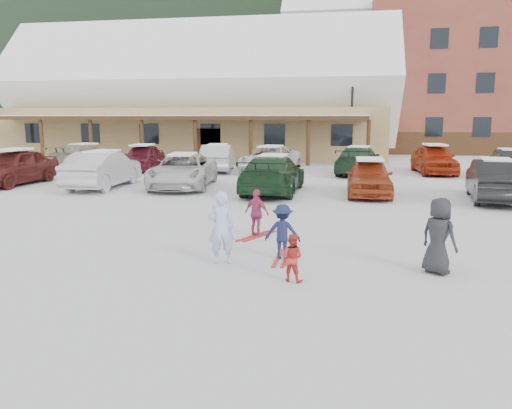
% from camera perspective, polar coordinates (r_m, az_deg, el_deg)
% --- Properties ---
extents(ground, '(160.00, 160.00, 0.00)m').
position_cam_1_polar(ground, '(10.73, -2.54, -6.13)').
color(ground, silver).
rests_on(ground, ground).
extents(forested_hillside, '(300.00, 70.00, 38.00)m').
position_cam_1_polar(forested_hillside, '(96.42, 9.22, 19.44)').
color(forested_hillside, black).
rests_on(forested_hillside, ground).
extents(day_lodge, '(29.12, 12.50, 10.38)m').
position_cam_1_polar(day_lodge, '(39.66, -6.47, 11.33)').
color(day_lodge, tan).
rests_on(day_lodge, ground).
extents(alpine_hotel, '(31.48, 14.01, 21.48)m').
position_cam_1_polar(alpine_hotel, '(49.84, 25.01, 15.61)').
color(alpine_hotel, maroon).
rests_on(alpine_hotel, ground).
extents(lamp_post, '(0.50, 0.25, 6.06)m').
position_cam_1_polar(lamp_post, '(33.91, 10.90, 10.59)').
color(lamp_post, black).
rests_on(lamp_post, ground).
extents(conifer_0, '(4.40, 4.40, 10.20)m').
position_cam_1_polar(conifer_0, '(49.11, -25.62, 12.21)').
color(conifer_0, black).
rests_on(conifer_0, ground).
extents(conifer_2, '(5.28, 5.28, 12.24)m').
position_cam_1_polar(conifer_2, '(61.37, -22.16, 12.88)').
color(conifer_2, black).
rests_on(conifer_2, ground).
extents(conifer_3, '(3.96, 3.96, 9.18)m').
position_cam_1_polar(conifer_3, '(54.22, 14.43, 11.95)').
color(conifer_3, black).
rests_on(conifer_3, ground).
extents(adult_skier, '(0.64, 0.52, 1.51)m').
position_cam_1_polar(adult_skier, '(10.19, -4.01, -2.64)').
color(adult_skier, '#AABDF1').
rests_on(adult_skier, ground).
extents(toddler_red, '(0.50, 0.43, 0.89)m').
position_cam_1_polar(toddler_red, '(9.18, 4.12, -6.07)').
color(toddler_red, red).
rests_on(toddler_red, ground).
extents(child_navy, '(0.76, 0.44, 1.17)m').
position_cam_1_polar(child_navy, '(10.55, 3.05, -3.13)').
color(child_navy, '#171D42').
rests_on(child_navy, ground).
extents(skis_child_navy, '(0.21, 1.40, 0.03)m').
position_cam_1_polar(skis_child_navy, '(10.69, 3.02, -6.12)').
color(skis_child_navy, red).
rests_on(skis_child_navy, ground).
extents(child_magenta, '(0.76, 0.57, 1.21)m').
position_cam_1_polar(child_magenta, '(12.48, 0.10, -0.98)').
color(child_magenta, '#AF3963').
rests_on(child_magenta, ground).
extents(skis_child_magenta, '(0.79, 1.35, 0.03)m').
position_cam_1_polar(skis_child_magenta, '(12.60, 0.10, -3.61)').
color(skis_child_magenta, red).
rests_on(skis_child_magenta, ground).
extents(bystander_dark, '(0.85, 0.84, 1.48)m').
position_cam_1_polar(bystander_dark, '(10.14, 20.16, -3.39)').
color(bystander_dark, '#242527').
rests_on(bystander_dark, ground).
extents(parked_car_0, '(1.99, 4.66, 1.57)m').
position_cam_1_polar(parked_car_0, '(24.58, -25.91, 3.88)').
color(parked_car_0, '#571C19').
rests_on(parked_car_0, ground).
extents(parked_car_1, '(1.84, 4.79, 1.56)m').
position_cam_1_polar(parked_car_1, '(22.14, -17.09, 3.86)').
color(parked_car_1, '#BAB9BE').
rests_on(parked_car_1, ground).
extents(parked_car_2, '(2.98, 5.40, 1.43)m').
position_cam_1_polar(parked_car_2, '(21.48, -8.34, 3.84)').
color(parked_car_2, silver).
rests_on(parked_car_2, ground).
extents(parked_car_3, '(2.21, 5.19, 1.49)m').
position_cam_1_polar(parked_car_3, '(19.71, 1.94, 3.49)').
color(parked_car_3, '#18361E').
rests_on(parked_car_3, ground).
extents(parked_car_4, '(1.65, 4.10, 1.40)m').
position_cam_1_polar(parked_car_4, '(19.64, 12.79, 3.08)').
color(parked_car_4, '#A43E1D').
rests_on(parked_car_4, ground).
extents(parked_car_5, '(2.15, 4.69, 1.49)m').
position_cam_1_polar(parked_car_5, '(19.76, 25.63, 2.52)').
color(parked_car_5, black).
rests_on(parked_car_5, ground).
extents(parked_car_7, '(2.34, 5.06, 1.43)m').
position_cam_1_polar(parked_car_7, '(30.79, -19.06, 5.24)').
color(parked_car_7, gray).
rests_on(parked_car_7, ground).
extents(parked_car_8, '(2.05, 4.35, 1.44)m').
position_cam_1_polar(parked_car_8, '(28.77, -12.84, 5.25)').
color(parked_car_8, maroon).
rests_on(parked_car_8, ground).
extents(parked_car_9, '(2.21, 4.66, 1.48)m').
position_cam_1_polar(parked_car_9, '(27.72, -4.40, 5.33)').
color(parked_car_9, '#BBBBC1').
rests_on(parked_car_9, ground).
extents(parked_car_10, '(3.17, 5.43, 1.42)m').
position_cam_1_polar(parked_car_10, '(27.10, 1.64, 5.19)').
color(parked_car_10, white).
rests_on(parked_car_10, ground).
extents(parked_car_11, '(2.71, 5.21, 1.44)m').
position_cam_1_polar(parked_car_11, '(26.71, 11.65, 4.95)').
color(parked_car_11, '#203E27').
rests_on(parked_car_11, ground).
extents(parked_car_12, '(2.13, 4.65, 1.55)m').
position_cam_1_polar(parked_car_12, '(28.10, 19.66, 4.92)').
color(parked_car_12, '#AD2C10').
rests_on(parked_car_12, ground).
extents(parked_car_13, '(1.93, 4.34, 1.38)m').
position_cam_1_polar(parked_car_13, '(28.05, 27.01, 4.24)').
color(parked_car_13, black).
rests_on(parked_car_13, ground).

